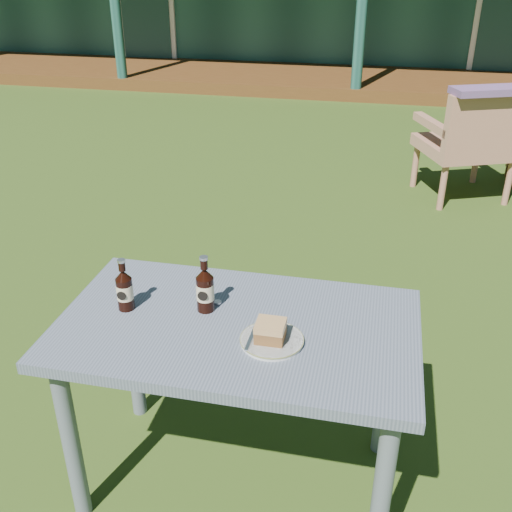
% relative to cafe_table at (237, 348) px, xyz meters
% --- Properties ---
extents(ground, '(80.00, 80.00, 0.00)m').
position_rel_cafe_table_xyz_m(ground, '(0.00, 1.60, -0.62)').
color(ground, '#334916').
extents(cafe_table, '(1.20, 0.70, 0.72)m').
position_rel_cafe_table_xyz_m(cafe_table, '(0.00, 0.00, 0.00)').
color(cafe_table, slate).
rests_on(cafe_table, ground).
extents(plate, '(0.20, 0.20, 0.01)m').
position_rel_cafe_table_xyz_m(plate, '(0.13, -0.08, 0.11)').
color(plate, silver).
rests_on(plate, cafe_table).
extents(cake_slice, '(0.09, 0.09, 0.06)m').
position_rel_cafe_table_xyz_m(cake_slice, '(0.13, -0.08, 0.15)').
color(cake_slice, brown).
rests_on(cake_slice, plate).
extents(fork, '(0.01, 0.14, 0.00)m').
position_rel_cafe_table_xyz_m(fork, '(0.07, -0.09, 0.12)').
color(fork, silver).
rests_on(fork, plate).
extents(cola_bottle_near, '(0.06, 0.06, 0.21)m').
position_rel_cafe_table_xyz_m(cola_bottle_near, '(-0.12, 0.06, 0.18)').
color(cola_bottle_near, black).
rests_on(cola_bottle_near, cafe_table).
extents(cola_bottle_far, '(0.06, 0.06, 0.19)m').
position_rel_cafe_table_xyz_m(cola_bottle_far, '(-0.40, 0.01, 0.18)').
color(cola_bottle_far, black).
rests_on(cola_bottle_far, cafe_table).
extents(bottle_cap, '(0.03, 0.03, 0.01)m').
position_rel_cafe_table_xyz_m(bottle_cap, '(-0.10, 0.11, 0.11)').
color(bottle_cap, silver).
rests_on(bottle_cap, cafe_table).
extents(armchair_left, '(0.84, 0.82, 0.88)m').
position_rel_cafe_table_xyz_m(armchair_left, '(1.09, 3.16, -0.12)').
color(armchair_left, '#AA7055').
rests_on(armchair_left, ground).
extents(floral_throw, '(0.64, 0.42, 0.05)m').
position_rel_cafe_table_xyz_m(floral_throw, '(1.16, 3.00, 0.29)').
color(floral_throw, '#694975').
rests_on(floral_throw, armchair_left).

